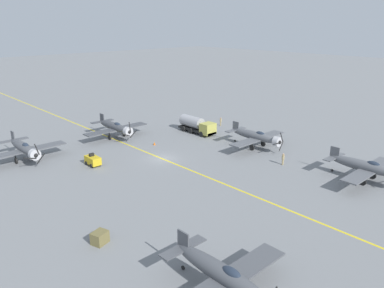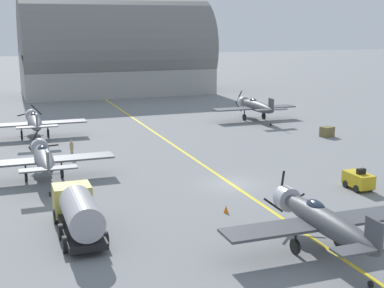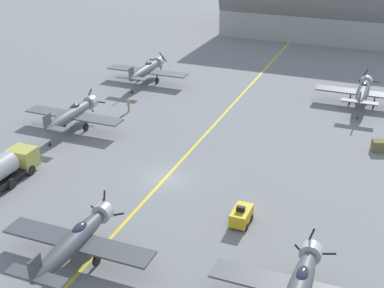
% 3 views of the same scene
% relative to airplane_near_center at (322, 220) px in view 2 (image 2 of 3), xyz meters
% --- Properties ---
extents(ground_plane, '(400.00, 400.00, 0.00)m').
position_rel_airplane_near_center_xyz_m(ground_plane, '(0.72, 14.26, -2.01)').
color(ground_plane, slate).
extents(taxiway_stripe, '(0.30, 160.00, 0.01)m').
position_rel_airplane_near_center_xyz_m(taxiway_stripe, '(0.72, 14.26, -2.01)').
color(taxiway_stripe, yellow).
rests_on(taxiway_stripe, ground).
extents(airplane_near_center, '(12.00, 9.98, 3.80)m').
position_rel_airplane_near_center_xyz_m(airplane_near_center, '(0.00, 0.00, 0.00)').
color(airplane_near_center, '#44474C').
rests_on(airplane_near_center, ground).
extents(airplane_far_left, '(12.00, 9.98, 3.65)m').
position_rel_airplane_near_center_xyz_m(airplane_far_left, '(-13.44, 39.06, 0.00)').
color(airplane_far_left, '#595B60').
rests_on(airplane_far_left, ground).
extents(airplane_mid_left, '(12.00, 9.98, 3.65)m').
position_rel_airplane_near_center_xyz_m(airplane_mid_left, '(-13.92, 20.80, -0.00)').
color(airplane_mid_left, '#575A5F').
rests_on(airplane_mid_left, ground).
extents(airplane_far_right, '(12.00, 9.98, 3.65)m').
position_rel_airplane_near_center_xyz_m(airplane_far_right, '(16.29, 41.13, -0.00)').
color(airplane_far_right, '#4B4E53').
rests_on(airplane_far_right, ground).
extents(fuel_tanker, '(2.68, 8.00, 2.98)m').
position_rel_airplane_near_center_xyz_m(fuel_tanker, '(-12.90, 7.66, -0.50)').
color(fuel_tanker, black).
rests_on(fuel_tanker, ground).
extents(tow_tractor, '(1.57, 2.60, 1.79)m').
position_rel_airplane_near_center_xyz_m(tow_tractor, '(9.81, 9.57, -1.22)').
color(tow_tractor, gold).
rests_on(tow_tractor, ground).
extents(ground_crew_inspecting, '(0.38, 0.38, 1.76)m').
position_rel_airplane_near_center_xyz_m(ground_crew_inspecting, '(-10.62, 28.27, -1.05)').
color(ground_crew_inspecting, tan).
rests_on(ground_crew_inspecting, ground).
extents(supply_crate_by_tanker, '(1.73, 1.57, 1.19)m').
position_rel_airplane_near_center_xyz_m(supply_crate_by_tanker, '(19.38, 28.27, -1.42)').
color(supply_crate_by_tanker, brown).
rests_on(supply_crate_by_tanker, ground).
extents(traffic_cone, '(0.36, 0.36, 0.55)m').
position_rel_airplane_near_center_xyz_m(traffic_cone, '(-2.52, 8.09, -1.74)').
color(traffic_cone, orange).
rests_on(traffic_cone, ground).
extents(hangar, '(35.04, 18.87, 18.87)m').
position_rel_airplane_near_center_xyz_m(hangar, '(4.63, 77.84, 5.37)').
color(hangar, '#9E9E99').
rests_on(hangar, ground).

